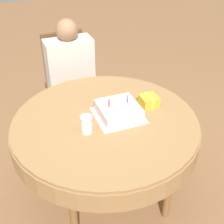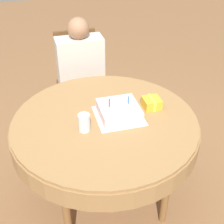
# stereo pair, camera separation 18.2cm
# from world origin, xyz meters

# --- Properties ---
(ground_plane) EXTENTS (12.00, 12.00, 0.00)m
(ground_plane) POSITION_xyz_m (0.00, 0.00, 0.00)
(ground_plane) COLOR #8C603D
(dining_table) EXTENTS (1.25, 1.25, 0.74)m
(dining_table) POSITION_xyz_m (0.00, 0.00, 0.65)
(dining_table) COLOR #9E7547
(dining_table) RESTS_ON ground_plane
(chair) EXTENTS (0.43, 0.43, 0.96)m
(chair) POSITION_xyz_m (-0.01, 0.98, 0.52)
(chair) COLOR brown
(chair) RESTS_ON ground_plane
(person) EXTENTS (0.41, 0.30, 1.14)m
(person) POSITION_xyz_m (-0.00, 0.89, 0.69)
(person) COLOR #9E7051
(person) RESTS_ON ground_plane
(napkin) EXTENTS (0.31, 0.31, 0.00)m
(napkin) POSITION_xyz_m (0.10, 0.02, 0.74)
(napkin) COLOR white
(napkin) RESTS_ON dining_table
(birthday_cake) EXTENTS (0.26, 0.26, 0.14)m
(birthday_cake) POSITION_xyz_m (0.10, 0.02, 0.78)
(birthday_cake) COLOR silver
(birthday_cake) RESTS_ON dining_table
(drinking_glass) EXTENTS (0.08, 0.08, 0.12)m
(drinking_glass) POSITION_xyz_m (-0.15, -0.08, 0.80)
(drinking_glass) COLOR silver
(drinking_glass) RESTS_ON dining_table
(gift_box) EXTENTS (0.12, 0.12, 0.08)m
(gift_box) POSITION_xyz_m (0.35, 0.06, 0.77)
(gift_box) COLOR gold
(gift_box) RESTS_ON dining_table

